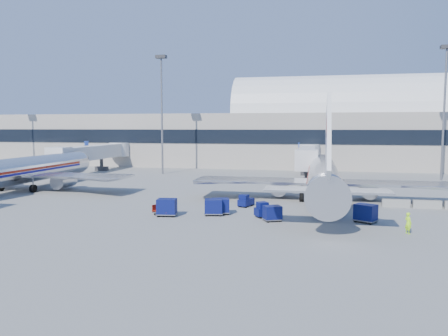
% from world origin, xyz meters
% --- Properties ---
extents(ground, '(260.00, 260.00, 0.00)m').
position_xyz_m(ground, '(0.00, 0.00, 0.00)').
color(ground, gray).
rests_on(ground, ground).
extents(terminal, '(170.00, 28.15, 21.00)m').
position_xyz_m(terminal, '(-13.60, 55.96, 7.52)').
color(terminal, '#B2AA9E').
rests_on(terminal, ground).
extents(airliner_main, '(32.00, 37.26, 12.07)m').
position_xyz_m(airliner_main, '(10.00, 4.51, 2.93)').
color(airliner_main, silver).
rests_on(airliner_main, ground).
extents(airliner_mid, '(32.00, 37.26, 12.07)m').
position_xyz_m(airliner_mid, '(-32.00, 4.51, 2.93)').
color(airliner_mid, silver).
rests_on(airliner_mid, ground).
extents(jetbridge_near, '(4.40, 27.50, 6.25)m').
position_xyz_m(jetbridge_near, '(7.60, 30.81, 3.93)').
color(jetbridge_near, silver).
rests_on(jetbridge_near, ground).
extents(jetbridge_mid, '(4.40, 27.50, 6.25)m').
position_xyz_m(jetbridge_mid, '(-34.40, 30.81, 3.93)').
color(jetbridge_mid, silver).
rests_on(jetbridge_mid, ground).
extents(mast_west, '(2.00, 1.20, 22.60)m').
position_xyz_m(mast_west, '(-20.00, 30.00, 14.79)').
color(mast_west, slate).
rests_on(mast_west, ground).
extents(mast_east, '(2.00, 1.20, 22.60)m').
position_xyz_m(mast_east, '(30.00, 30.00, 14.79)').
color(mast_east, slate).
rests_on(mast_east, ground).
extents(barrier_near, '(3.00, 0.55, 0.90)m').
position_xyz_m(barrier_near, '(18.00, 2.00, 0.45)').
color(barrier_near, '#9E9E96').
rests_on(barrier_near, ground).
extents(barrier_mid, '(3.00, 0.55, 0.90)m').
position_xyz_m(barrier_mid, '(21.30, 2.00, 0.45)').
color(barrier_mid, '#9E9E96').
rests_on(barrier_mid, ground).
extents(tug_lead, '(2.67, 2.31, 1.57)m').
position_xyz_m(tug_lead, '(4.17, -6.45, 0.71)').
color(tug_lead, '#0A104E').
rests_on(tug_lead, ground).
extents(tug_right, '(2.42, 2.59, 1.55)m').
position_xyz_m(tug_right, '(10.58, -4.21, 0.71)').
color(tug_right, '#0A104E').
rests_on(tug_right, ground).
extents(tug_left, '(1.76, 2.40, 1.41)m').
position_xyz_m(tug_left, '(1.22, -1.08, 0.64)').
color(tug_left, '#0A104E').
rests_on(tug_left, ground).
extents(cart_train_a, '(2.19, 1.88, 1.65)m').
position_xyz_m(cart_train_a, '(-0.65, -5.99, 0.88)').
color(cart_train_a, '#0A104E').
rests_on(cart_train_a, ground).
extents(cart_train_b, '(2.13, 1.78, 1.66)m').
position_xyz_m(cart_train_b, '(-1.22, -6.68, 0.89)').
color(cart_train_b, '#0A104E').
rests_on(cart_train_b, ground).
extents(cart_train_c, '(2.19, 1.78, 1.77)m').
position_xyz_m(cart_train_c, '(-5.81, -8.05, 0.95)').
color(cart_train_c, '#0A104E').
rests_on(cart_train_c, ground).
extents(cart_solo_near, '(2.10, 1.91, 1.50)m').
position_xyz_m(cart_solo_near, '(4.98, -8.24, 0.80)').
color(cart_solo_near, '#0A104E').
rests_on(cart_solo_near, ground).
extents(cart_solo_far, '(2.47, 2.30, 1.74)m').
position_xyz_m(cart_solo_far, '(13.75, -6.96, 0.93)').
color(cart_solo_far, '#0A104E').
rests_on(cart_solo_far, ground).
extents(cart_open_red, '(2.35, 2.03, 0.53)m').
position_xyz_m(cart_open_red, '(-6.25, -7.78, 0.38)').
color(cart_open_red, slate).
rests_on(cart_open_red, ground).
extents(ramp_worker, '(0.74, 0.81, 1.86)m').
position_xyz_m(ramp_worker, '(16.79, -10.88, 0.93)').
color(ramp_worker, '#9EF219').
rests_on(ramp_worker, ground).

